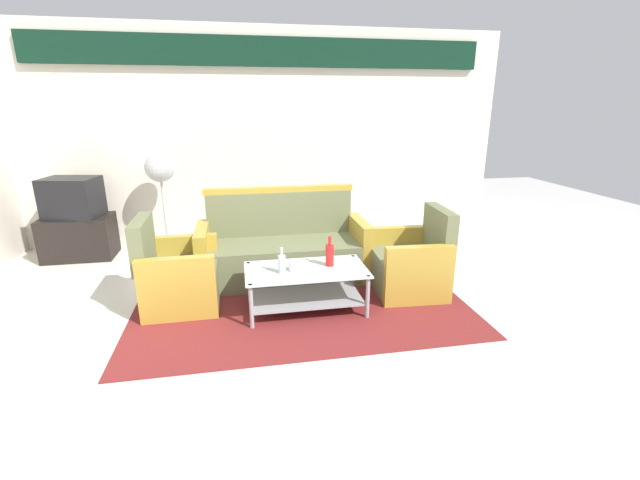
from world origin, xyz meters
TOP-DOWN VIEW (x-y plane):
  - ground_plane at (0.00, 0.00)m, footprint 14.00×14.00m
  - wall_back at (0.00, 3.05)m, footprint 6.52×0.19m
  - rug at (0.09, 0.79)m, footprint 3.11×2.06m
  - couch at (0.00, 1.42)m, footprint 1.80×0.74m
  - armchair_left at (-1.05, 0.93)m, footprint 0.71×0.77m
  - armchair_right at (1.24, 0.84)m, footprint 0.74×0.80m
  - coffee_table at (0.12, 0.60)m, footprint 1.10×0.60m
  - bottle_clear at (-0.10, 0.55)m, footprint 0.07×0.07m
  - bottle_red at (0.35, 0.65)m, footprint 0.08×0.08m
  - cup at (0.01, 0.58)m, footprint 0.08×0.08m
  - tv_stand at (-2.42, 2.55)m, footprint 0.80×0.50m
  - television at (-2.41, 2.55)m, footprint 0.67×0.55m
  - pedestal_fan at (-1.38, 2.60)m, footprint 0.36×0.36m

SIDE VIEW (x-z plane):
  - ground_plane at x=0.00m, z-range 0.00..0.00m
  - rug at x=0.09m, z-range 0.00..0.01m
  - tv_stand at x=-2.42m, z-range 0.00..0.52m
  - coffee_table at x=0.12m, z-range 0.07..0.47m
  - armchair_left at x=-1.05m, z-range -0.14..0.71m
  - armchair_right at x=1.24m, z-range -0.14..0.71m
  - couch at x=0.00m, z-range -0.16..0.80m
  - cup at x=0.01m, z-range 0.41..0.51m
  - bottle_clear at x=-0.10m, z-range 0.38..0.62m
  - bottle_red at x=0.35m, z-range 0.38..0.66m
  - television at x=-2.41m, z-range 0.52..1.00m
  - pedestal_fan at x=-1.38m, z-range 0.38..1.65m
  - wall_back at x=0.00m, z-range 0.08..2.88m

